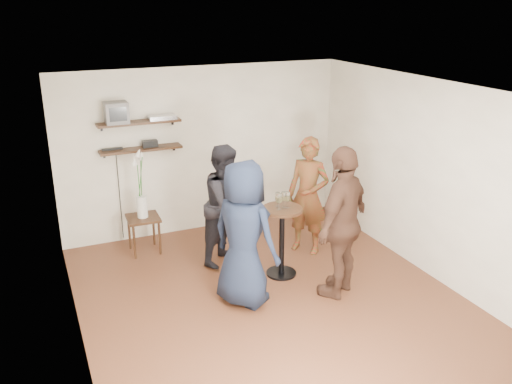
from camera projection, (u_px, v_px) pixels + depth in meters
room at (271, 201)px, 6.32m from camera, size 4.58×5.08×2.68m
shelf_upper at (139, 122)px, 7.81m from camera, size 1.20×0.25×0.04m
shelf_lower at (141, 149)px, 7.95m from camera, size 1.20×0.25×0.04m
crt_monitor at (116, 113)px, 7.64m from camera, size 0.32×0.30×0.30m
dvd_deck at (162, 117)px, 7.92m from camera, size 0.40×0.24×0.06m
radio at (150, 144)px, 7.97m from camera, size 0.22×0.10×0.10m
power_strip at (112, 149)px, 7.82m from camera, size 0.30×0.05×0.03m
side_table at (143, 223)px, 7.87m from camera, size 0.47×0.47×0.55m
vase_lilies at (141, 196)px, 7.73m from camera, size 0.20×0.21×1.05m
drinks_table at (282, 232)px, 7.16m from camera, size 0.53×0.53×0.97m
wine_glass_fl at (279, 199)px, 6.93m from camera, size 0.07×0.07×0.22m
wine_glass_fr at (287, 197)px, 6.99m from camera, size 0.07×0.07×0.22m
wine_glass_bl at (278, 197)px, 7.05m from camera, size 0.06×0.06×0.19m
wine_glass_br at (284, 197)px, 7.00m from camera, size 0.07×0.07×0.21m
person_plaid at (308, 196)px, 7.79m from camera, size 0.71×0.75×1.71m
person_dark at (227, 205)px, 7.48m from camera, size 1.05×1.01×1.70m
person_navy at (244, 234)px, 6.40m from camera, size 0.95×1.05×1.81m
person_brown at (343, 222)px, 6.59m from camera, size 1.20×1.00×1.92m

